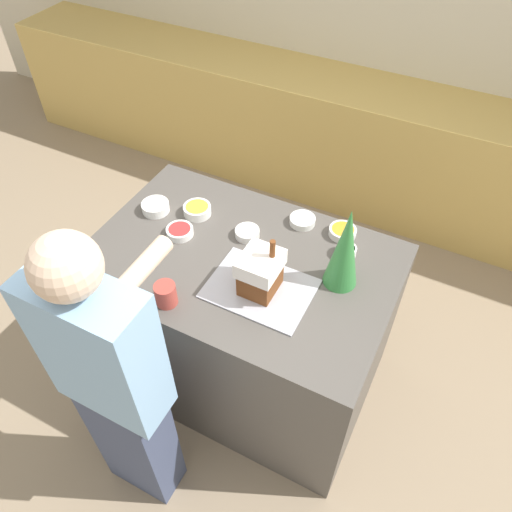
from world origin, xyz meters
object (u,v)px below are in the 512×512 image
object	(u,v)px
candy_bowl_center_rear	(155,207)
mug	(166,294)
candy_bowl_far_left	(343,231)
baking_tray	(260,289)
candy_bowl_front_corner	(247,233)
candy_bowl_far_right	(197,210)
person	(116,387)
decorative_tree	(345,248)
candy_bowl_near_tray_left	(346,251)
candy_bowl_beside_tree	(302,220)
candy_bowl_near_tray_right	(180,231)
gingerbread_house	(260,272)

from	to	relation	value
candy_bowl_center_rear	mug	xyz separation A→B (m)	(0.38, -0.47, 0.03)
candy_bowl_far_left	candy_bowl_center_rear	bearing A→B (deg)	-163.68
baking_tray	candy_bowl_front_corner	xyz separation A→B (m)	(-0.20, 0.27, 0.02)
candy_bowl_far_right	person	xyz separation A→B (m)	(0.19, -0.93, -0.11)
decorative_tree	candy_bowl_front_corner	distance (m)	0.53
candy_bowl_near_tray_left	mug	distance (m)	0.84
candy_bowl_near_tray_left	person	xyz separation A→B (m)	(-0.57, -1.00, -0.11)
candy_bowl_beside_tree	person	xyz separation A→B (m)	(-0.30, -1.11, -0.10)
candy_bowl_beside_tree	candy_bowl_front_corner	bearing A→B (deg)	-134.32
decorative_tree	candy_bowl_front_corner	xyz separation A→B (m)	(-0.49, 0.07, -0.18)
candy_bowl_front_corner	mug	world-z (taller)	mug
candy_bowl_near_tray_right	person	xyz separation A→B (m)	(0.19, -0.76, -0.10)
mug	baking_tray	bearing A→B (deg)	37.40
decorative_tree	candy_bowl_center_rear	xyz separation A→B (m)	(-0.99, 0.02, -0.18)
candy_bowl_near_tray_right	candy_bowl_center_rear	bearing A→B (deg)	156.10
candy_bowl_near_tray_left	baking_tray	bearing A→B (deg)	-125.28
gingerbread_house	candy_bowl_far_right	world-z (taller)	gingerbread_house
candy_bowl_front_corner	candy_bowl_far_left	xyz separation A→B (m)	(0.40, 0.22, -0.00)
decorative_tree	mug	size ratio (longest dim) A/B	3.93
candy_bowl_far_left	candy_bowl_front_corner	bearing A→B (deg)	-151.76
candy_bowl_beside_tree	candy_bowl_center_rear	xyz separation A→B (m)	(-0.70, -0.25, 0.01)
baking_tray	candy_bowl_center_rear	xyz separation A→B (m)	(-0.70, 0.22, 0.02)
decorative_tree	candy_bowl_front_corner	size ratio (longest dim) A/B	3.48
candy_bowl_beside_tree	candy_bowl_far_right	size ratio (longest dim) A/B	0.91
mug	candy_bowl_far_right	bearing A→B (deg)	108.76
candy_bowl_center_rear	baking_tray	bearing A→B (deg)	-17.56
gingerbread_house	candy_bowl_far_right	distance (m)	0.59
baking_tray	decorative_tree	world-z (taller)	decorative_tree
baking_tray	gingerbread_house	xyz separation A→B (m)	(0.00, 0.00, 0.11)
candy_bowl_far_left	person	size ratio (longest dim) A/B	0.08
baking_tray	candy_bowl_far_right	world-z (taller)	candy_bowl_far_right
gingerbread_house	candy_bowl_near_tray_left	xyz separation A→B (m)	(0.26, 0.37, -0.09)
baking_tray	candy_bowl_beside_tree	xyz separation A→B (m)	(-0.01, 0.47, 0.02)
baking_tray	candy_bowl_front_corner	distance (m)	0.34
gingerbread_house	candy_bowl_near_tray_right	size ratio (longest dim) A/B	2.13
candy_bowl_near_tray_right	candy_bowl_near_tray_left	bearing A→B (deg)	17.21
baking_tray	decorative_tree	distance (m)	0.41
candy_bowl_center_rear	mug	world-z (taller)	mug
candy_bowl_center_rear	candy_bowl_beside_tree	bearing A→B (deg)	19.82
gingerbread_house	candy_bowl_beside_tree	bearing A→B (deg)	90.73
mug	candy_bowl_front_corner	bearing A→B (deg)	77.49
gingerbread_house	candy_bowl_beside_tree	size ratio (longest dim) A/B	2.19
baking_tray	candy_bowl_beside_tree	bearing A→B (deg)	90.69
candy_bowl_center_rear	person	distance (m)	0.95
candy_bowl_far_right	candy_bowl_center_rear	size ratio (longest dim) A/B	1.00
gingerbread_house	candy_bowl_far_left	xyz separation A→B (m)	(0.20, 0.49, -0.09)
candy_bowl_far_right	mug	bearing A→B (deg)	-71.24
mug	person	world-z (taller)	person
candy_bowl_beside_tree	decorative_tree	bearing A→B (deg)	-42.51
decorative_tree	candy_bowl_near_tray_left	size ratio (longest dim) A/B	4.40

